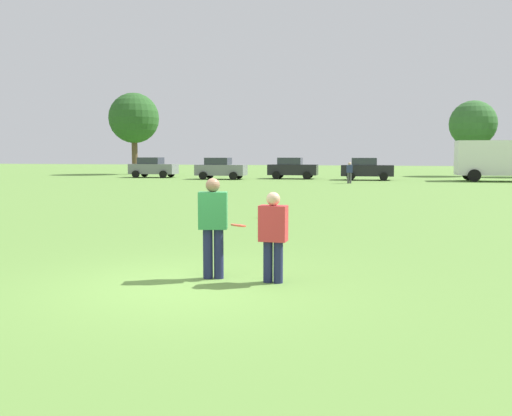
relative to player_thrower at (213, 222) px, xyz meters
name	(u,v)px	position (x,y,z in m)	size (l,w,h in m)	color
ground_plane	(186,286)	(-0.26, -0.64, -0.99)	(189.50, 189.50, 0.00)	#608C3D
player_thrower	(213,222)	(0.00, 0.00, 0.00)	(0.54, 0.38, 1.75)	#1E234C
player_defender	(273,232)	(1.08, -0.06, -0.13)	(0.47, 0.28, 1.53)	#1E234C
frisbee	(238,225)	(0.40, 0.19, -0.07)	(0.27, 0.27, 0.07)	#E54C33
traffic_cone	(264,211)	(-1.21, 9.23, -0.76)	(0.32, 0.32, 0.48)	#D8590C
parked_car_near_left	(153,167)	(-18.22, 38.01, -0.06)	(4.26, 2.32, 1.82)	slate
parked_car_mid_left	(220,168)	(-11.23, 36.19, -0.06)	(4.26, 2.32, 1.82)	slate
parked_car_center	(292,168)	(-5.46, 38.48, -0.06)	(4.26, 2.32, 1.82)	black
parked_car_mid_right	(367,169)	(0.88, 37.58, -0.06)	(4.26, 2.32, 1.82)	black
box_truck	(510,159)	(11.86, 38.02, 0.77)	(8.57, 3.19, 3.18)	white
bystander_sideline_watcher	(349,171)	(-0.09, 31.99, -0.12)	(0.45, 0.30, 1.54)	#4C4C51
tree_west_oak	(134,118)	(-23.39, 44.98, 4.84)	(5.21, 5.21, 8.46)	brown
tree_west_maple	(473,124)	(10.32, 48.26, 3.99)	(4.45, 4.45, 7.23)	brown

